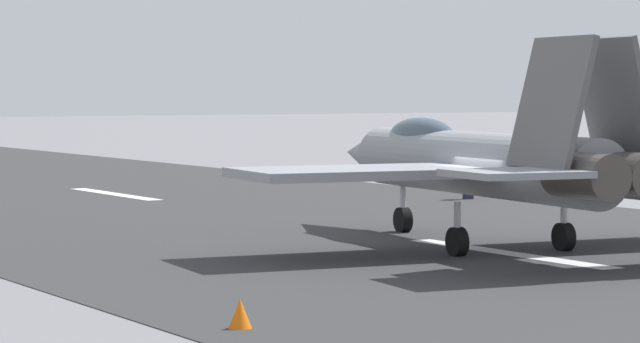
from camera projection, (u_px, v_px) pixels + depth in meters
ground_plane at (499, 253)px, 39.05m from camera, size 400.00×400.00×0.00m
runway_strip at (499, 252)px, 39.03m from camera, size 240.00×26.00×0.02m
fighter_jet at (481, 161)px, 40.10m from camera, size 16.26×14.53×5.54m
crew_person at (468, 178)px, 57.92m from camera, size 0.65×0.43×1.71m
marker_cone_near at (240, 314)px, 26.48m from camera, size 0.44×0.44×0.55m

